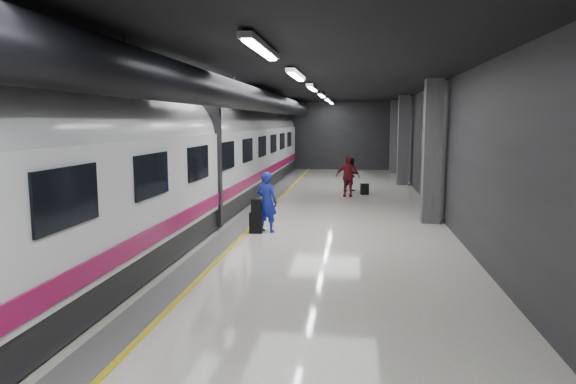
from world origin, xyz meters
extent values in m
plane|color=white|center=(0.00, 0.00, 0.00)|extent=(40.00, 40.00, 0.00)
cube|color=black|center=(0.00, 0.00, 4.50)|extent=(10.00, 40.00, 0.02)
cube|color=#28282B|center=(0.00, 20.00, 2.25)|extent=(10.00, 0.02, 4.50)
cube|color=#28282B|center=(-5.00, 0.00, 2.25)|extent=(0.02, 40.00, 4.50)
cube|color=#28282B|center=(5.00, 0.00, 2.25)|extent=(0.02, 40.00, 4.50)
cube|color=slate|center=(-1.35, 0.00, 0.01)|extent=(0.65, 39.80, 0.01)
cube|color=yellow|center=(-0.95, 0.00, 0.01)|extent=(0.10, 39.80, 0.01)
cylinder|color=black|center=(-1.30, 0.00, 3.95)|extent=(0.80, 38.00, 0.80)
cube|color=silver|center=(0.60, -6.00, 4.40)|extent=(0.22, 2.60, 0.10)
cube|color=silver|center=(0.60, -1.00, 4.40)|extent=(0.22, 2.60, 0.10)
cube|color=silver|center=(0.60, 4.00, 4.40)|extent=(0.22, 2.60, 0.10)
cube|color=silver|center=(0.60, 9.00, 4.40)|extent=(0.22, 2.60, 0.10)
cube|color=silver|center=(0.60, 14.00, 4.40)|extent=(0.22, 2.60, 0.10)
cube|color=silver|center=(0.60, 18.00, 4.40)|extent=(0.22, 2.60, 0.10)
cube|color=#515154|center=(4.55, 2.00, 2.25)|extent=(0.55, 0.55, 4.50)
cube|color=#515154|center=(4.55, 12.00, 2.25)|extent=(0.55, 0.55, 4.50)
cube|color=#515154|center=(4.55, 18.00, 2.25)|extent=(0.55, 0.55, 4.50)
cube|color=black|center=(-3.25, 0.00, 0.35)|extent=(2.80, 38.00, 0.60)
cube|color=white|center=(-3.25, 0.00, 1.75)|extent=(2.90, 38.00, 2.20)
cylinder|color=white|center=(-3.25, 0.00, 2.70)|extent=(2.80, 38.00, 2.80)
cube|color=#970D47|center=(-1.78, 0.00, 0.95)|extent=(0.04, 38.00, 0.35)
cube|color=black|center=(-3.25, 0.00, 2.00)|extent=(3.05, 0.25, 3.80)
cube|color=black|center=(-1.78, -8.00, 2.15)|extent=(0.05, 1.60, 0.85)
cube|color=black|center=(-1.78, -5.00, 2.15)|extent=(0.05, 1.60, 0.85)
cube|color=black|center=(-1.78, -2.00, 2.15)|extent=(0.05, 1.60, 0.85)
cube|color=black|center=(-1.78, 1.00, 2.15)|extent=(0.05, 1.60, 0.85)
cube|color=black|center=(-1.78, 4.00, 2.15)|extent=(0.05, 1.60, 0.85)
cube|color=black|center=(-1.78, 7.00, 2.15)|extent=(0.05, 1.60, 0.85)
cube|color=black|center=(-1.78, 10.00, 2.15)|extent=(0.05, 1.60, 0.85)
cube|color=black|center=(-1.78, 13.00, 2.15)|extent=(0.05, 1.60, 0.85)
cube|color=black|center=(-1.78, 16.00, 2.15)|extent=(0.05, 1.60, 0.85)
imported|color=#1A17AF|center=(-0.36, -0.09, 0.88)|extent=(0.74, 0.60, 1.77)
cube|color=black|center=(-0.65, -0.30, 0.30)|extent=(0.38, 0.26, 0.59)
cube|color=black|center=(-0.63, -0.32, 0.79)|extent=(0.32, 0.21, 0.39)
imported|color=black|center=(2.01, 9.05, 0.77)|extent=(0.95, 0.94, 1.55)
imported|color=maroon|center=(1.84, 7.44, 0.87)|extent=(1.02, 0.43, 1.73)
cube|color=black|center=(2.59, 8.09, 0.24)|extent=(0.38, 0.30, 0.49)
camera|label=1|loc=(2.17, -14.56, 3.19)|focal=32.00mm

